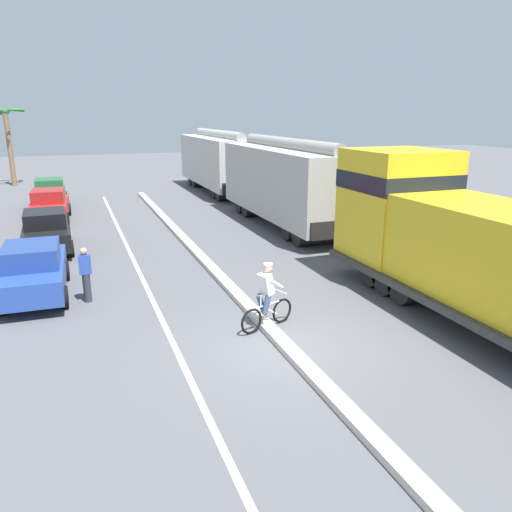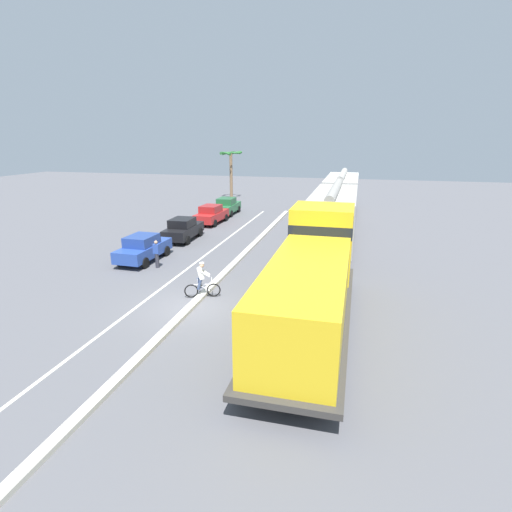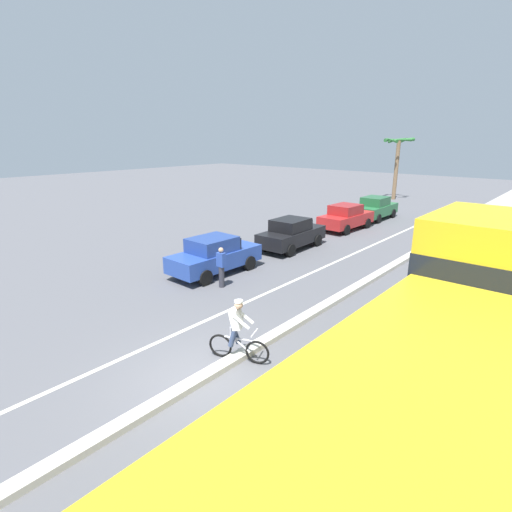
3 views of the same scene
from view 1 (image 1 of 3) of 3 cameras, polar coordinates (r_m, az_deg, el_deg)
name	(u,v)px [view 1 (image 1 of 3)]	position (r m, az deg, el deg)	size (l,w,h in m)	color
ground_plane	(284,347)	(11.91, 3.17, -10.33)	(120.00, 120.00, 0.00)	#56565B
median_curb	(214,271)	(17.15, -4.82, -1.68)	(0.36, 36.00, 0.16)	beige
lane_stripe	(143,281)	(16.73, -12.75, -2.76)	(0.14, 36.00, 0.01)	silver
locomotive	(477,254)	(14.03, 23.97, 0.23)	(3.10, 11.61, 4.20)	gold
hopper_car_lead	(287,183)	(23.99, 3.54, 8.33)	(2.90, 10.60, 4.18)	#AEABA4
hopper_car_middle	(219,161)	(34.85, -4.30, 10.72)	(2.90, 10.60, 4.18)	beige
parked_car_blue	(34,270)	(16.12, -24.05, -1.49)	(1.90, 4.23, 1.62)	#28479E
parked_car_black	(46,231)	(21.36, -22.85, 2.70)	(1.94, 4.25, 1.62)	black
parked_car_red	(50,205)	(27.22, -22.53, 5.38)	(1.97, 4.27, 1.62)	red
parked_car_green	(50,192)	(31.65, -22.45, 6.73)	(1.87, 4.22, 1.62)	#286B3D
cyclist	(267,298)	(12.54, 1.23, -4.82)	(1.62, 0.72, 1.71)	black
palm_tree_near	(7,125)	(41.79, -26.60, 13.22)	(2.66, 2.75, 5.85)	#846647
pedestrian_by_cars	(86,274)	(15.10, -18.89, -1.94)	(0.34, 0.22, 1.62)	#33333D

